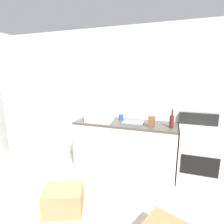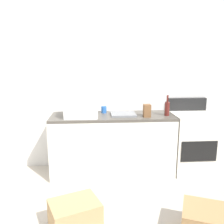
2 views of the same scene
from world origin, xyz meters
The scene contains 11 objects.
ground_plane centered at (0.00, 0.00, 0.00)m, with size 6.00×6.00×0.00m, color #B2A899.
wall_back centered at (0.00, 1.55, 1.30)m, with size 5.00×0.10×2.60m, color silver.
kitchen_counter centered at (0.30, 1.20, 0.45)m, with size 1.80×0.60×0.90m.
stove_oven centered at (1.52, 1.21, 0.47)m, with size 0.60×0.61×1.10m.
microwave centered at (-0.15, 1.12, 1.04)m, with size 0.46×0.34×0.27m, color white.
sink_basin centered at (0.46, 1.18, 0.92)m, with size 0.36×0.32×0.03m, color slate.
wine_bottle centered at (1.09, 1.12, 1.01)m, with size 0.07×0.07×0.30m.
coffee_mug centered at (0.18, 1.37, 0.95)m, with size 0.08×0.08×0.10m, color #2659A5.
knife_block centered at (0.78, 1.06, 0.99)m, with size 0.10×0.10×0.18m, color brown.
cardboard_box_large centered at (1.10, -0.26, 0.15)m, with size 0.42×0.41×0.30m, color #A37A4C.
cardboard_box_medium centered at (-0.17, -0.07, 0.15)m, with size 0.48×0.37×0.31m, color tan.
Camera 2 is at (0.05, -2.28, 1.71)m, focal length 39.10 mm.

